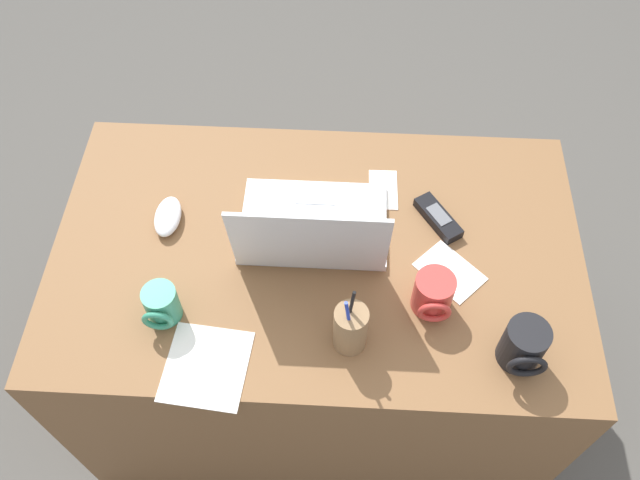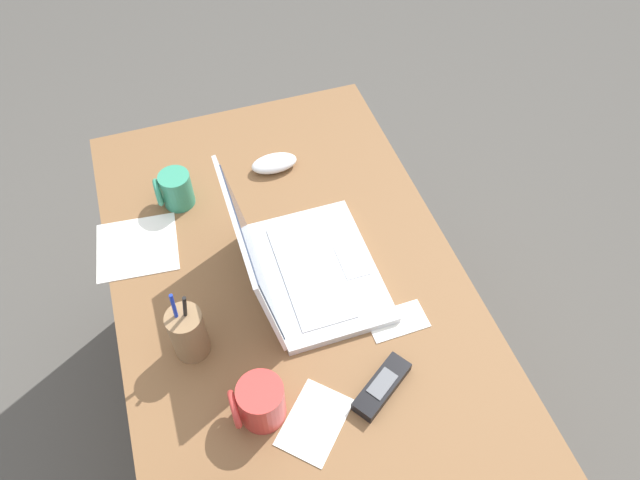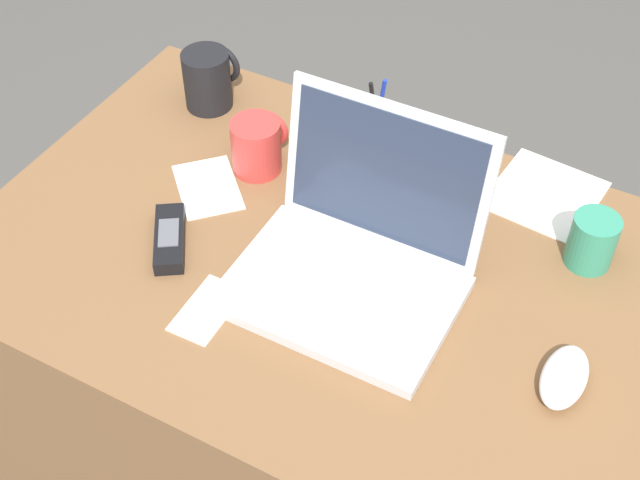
{
  "view_description": "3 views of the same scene",
  "coord_description": "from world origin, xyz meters",
  "views": [
    {
      "loc": [
        -0.05,
        0.81,
        1.93
      ],
      "look_at": [
        -0.01,
        0.01,
        0.76
      ],
      "focal_mm": 37.12,
      "sensor_mm": 36.0,
      "label": 1
    },
    {
      "loc": [
        -0.67,
        0.16,
        1.74
      ],
      "look_at": [
        0.02,
        -0.07,
        0.81
      ],
      "focal_mm": 33.57,
      "sensor_mm": 36.0,
      "label": 2
    },
    {
      "loc": [
        0.38,
        -0.82,
        1.68
      ],
      "look_at": [
        -0.04,
        -0.04,
        0.78
      ],
      "focal_mm": 49.65,
      "sensor_mm": 36.0,
      "label": 3
    }
  ],
  "objects": [
    {
      "name": "desk",
      "position": [
        0.0,
        0.0,
        0.35
      ],
      "size": [
        1.18,
        0.72,
        0.7
      ],
      "primitive_type": "cube",
      "color": "brown",
      "rests_on": "ground"
    },
    {
      "name": "laptop",
      "position": [
        0.01,
        -0.02,
        0.76
      ],
      "size": [
        0.33,
        0.28,
        0.25
      ],
      "color": "silver",
      "rests_on": "desk"
    },
    {
      "name": "computer_mouse",
      "position": [
        0.34,
        -0.06,
        0.72
      ],
      "size": [
        0.06,
        0.11,
        0.03
      ],
      "primitive_type": "ellipsoid",
      "rotation": [
        0.0,
        0.0,
        0.01
      ],
      "color": "white",
      "rests_on": "desk"
    },
    {
      "name": "coffee_mug_white",
      "position": [
        -0.24,
        0.13,
        0.75
      ],
      "size": [
        0.08,
        0.09,
        0.09
      ],
      "color": "#C63833",
      "rests_on": "desk"
    },
    {
      "name": "coffee_mug_tall",
      "position": [
        -0.41,
        0.24,
        0.76
      ],
      "size": [
        0.08,
        0.1,
        0.11
      ],
      "color": "black",
      "rests_on": "desk"
    },
    {
      "name": "coffee_mug_spare",
      "position": [
        0.31,
        0.18,
        0.75
      ],
      "size": [
        0.07,
        0.08,
        0.09
      ],
      "color": "#338C6B",
      "rests_on": "desk"
    },
    {
      "name": "cordless_phone",
      "position": [
        -0.27,
        -0.09,
        0.72
      ],
      "size": [
        0.11,
        0.13,
        0.03
      ],
      "color": "black",
      "rests_on": "desk"
    },
    {
      "name": "pen_holder",
      "position": [
        -0.08,
        0.22,
        0.76
      ],
      "size": [
        0.07,
        0.07,
        0.18
      ],
      "color": "olive",
      "rests_on": "desk"
    },
    {
      "name": "paper_note_near_laptop",
      "position": [
        -0.29,
        0.05,
        0.71
      ],
      "size": [
        0.16,
        0.16,
        0.0
      ],
      "primitive_type": "cube",
      "rotation": [
        0.0,
        0.0,
        0.79
      ],
      "color": "white",
      "rests_on": "desk"
    },
    {
      "name": "paper_note_left",
      "position": [
        -0.15,
        -0.18,
        0.71
      ],
      "size": [
        0.07,
        0.12,
        0.0
      ],
      "primitive_type": "cube",
      "rotation": [
        0.0,
        0.0,
        0.02
      ],
      "color": "white",
      "rests_on": "desk"
    },
    {
      "name": "paper_note_right",
      "position": [
        0.2,
        0.29,
        0.71
      ],
      "size": [
        0.18,
        0.19,
        0.0
      ],
      "primitive_type": "cube",
      "rotation": [
        0.0,
        0.0,
        -0.1
      ],
      "color": "white",
      "rests_on": "desk"
    }
  ]
}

